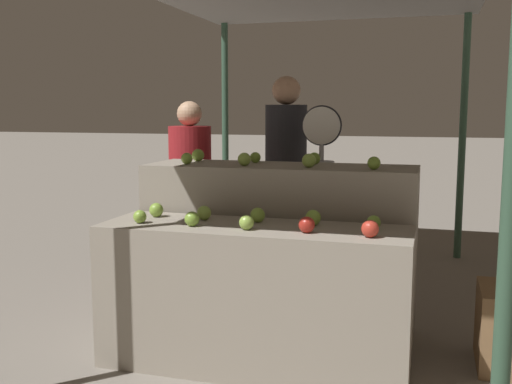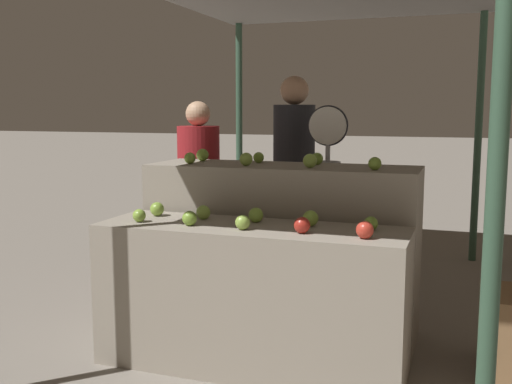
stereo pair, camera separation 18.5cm
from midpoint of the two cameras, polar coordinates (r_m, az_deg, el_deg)
ground_plane at (r=3.60m, az=1.06°, el=-16.24°), size 60.00×60.00×0.00m
display_counter_front at (r=3.45m, az=1.07°, el=-9.99°), size 1.75×0.55×0.82m
display_counter_back at (r=3.97m, az=3.81°, el=-5.47°), size 1.75×0.55×1.11m
apple_front_0 at (r=3.51m, az=-9.58°, el=-2.23°), size 0.08×0.08×0.08m
apple_front_1 at (r=3.37m, az=-4.78°, el=-2.52°), size 0.08×0.08×0.08m
apple_front_2 at (r=3.24m, az=0.36°, el=-2.92°), size 0.08×0.08×0.08m
apple_front_3 at (r=3.16m, az=6.08°, el=-3.17°), size 0.09×0.09×0.09m
apple_front_4 at (r=3.09m, az=12.03°, el=-3.56°), size 0.09×0.09×0.09m
apple_front_5 at (r=3.69m, az=-7.99°, el=-1.63°), size 0.09×0.09×0.09m
apple_front_6 at (r=3.55m, az=-3.55°, el=-1.96°), size 0.09×0.09×0.09m
apple_front_7 at (r=3.45m, az=1.53°, el=-2.21°), size 0.09×0.09×0.09m
apple_front_8 at (r=3.37m, az=6.80°, el=-2.50°), size 0.09×0.09×0.09m
apple_front_9 at (r=3.30m, az=12.48°, el=-2.95°), size 0.08×0.08×0.08m
apple_back_0 at (r=3.98m, az=-4.99°, el=3.23°), size 0.08×0.08×0.08m
apple_back_1 at (r=3.83m, az=0.44°, el=3.14°), size 0.08×0.08×0.08m
apple_back_2 at (r=3.72m, az=6.59°, el=2.96°), size 0.09×0.09×0.09m
apple_back_3 at (r=3.64m, az=12.69°, el=2.65°), size 0.08×0.08×0.08m
apple_back_4 at (r=4.19m, az=-3.86°, el=3.54°), size 0.09×0.09×0.09m
apple_back_5 at (r=4.04m, az=1.57°, el=3.30°), size 0.07×0.07×0.07m
apple_back_6 at (r=3.93m, az=7.18°, el=3.16°), size 0.08×0.08×0.08m
produce_scale at (r=4.48m, az=8.00°, el=3.03°), size 0.30×0.20×1.50m
person_vendor_at_scale at (r=4.87m, az=4.71°, el=2.43°), size 0.45×0.45×1.74m
person_customer_left at (r=4.95m, az=-4.40°, el=1.03°), size 0.45×0.45×1.54m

